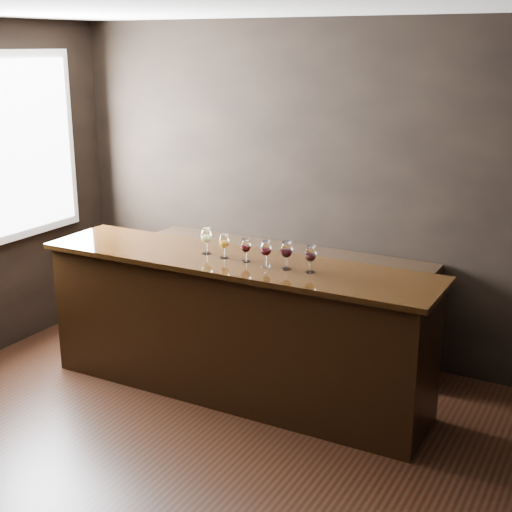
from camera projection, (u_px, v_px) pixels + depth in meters
The scene contains 11 objects.
ground at pixel (182, 476), 4.45m from camera, with size 5.00×5.00×0.00m, color black.
room_shell at pixel (151, 184), 4.14m from camera, with size 5.02×4.52×2.81m.
bar_counter at pixel (235, 330), 5.38m from camera, with size 2.97×0.64×1.04m, color black.
bar_top at pixel (234, 262), 5.22m from camera, with size 3.07×0.71×0.04m, color black.
back_bar_shelf at pixel (285, 300), 6.16m from camera, with size 2.58×0.40×0.93m, color black.
glass_white at pixel (206, 236), 5.32m from camera, with size 0.08×0.08×0.20m.
glass_amber at pixel (224, 242), 5.22m from camera, with size 0.08×0.08×0.18m.
glass_red_a at pixel (246, 246), 5.13m from camera, with size 0.07×0.07×0.17m.
glass_red_b at pixel (266, 249), 5.02m from camera, with size 0.08×0.08×0.19m.
glass_red_c at pixel (287, 250), 4.95m from camera, with size 0.09×0.09×0.20m.
glass_red_d at pixel (311, 254), 4.88m from camera, with size 0.08×0.08×0.19m.
Camera 1 is at (2.28, -3.17, 2.59)m, focal length 50.00 mm.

